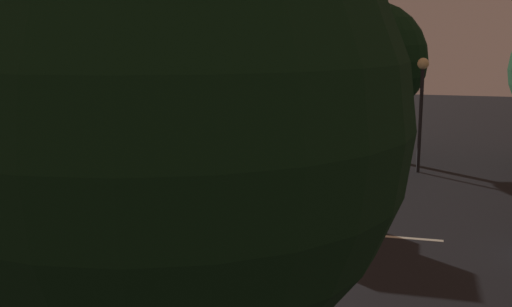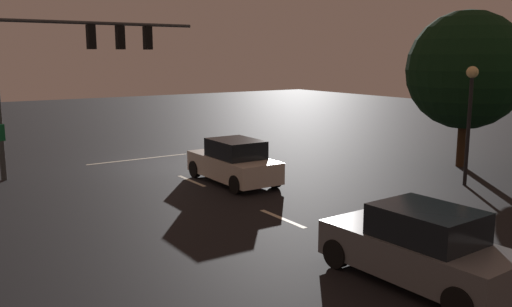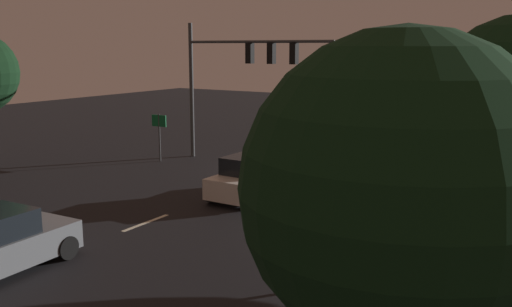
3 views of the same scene
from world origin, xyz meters
The scene contains 10 objects.
ground_plane centered at (0.00, 0.00, 0.00)m, with size 80.00×80.00×0.00m, color black.
traffic_signal_assembly centered at (3.10, -0.27, 4.95)m, with size 8.42×0.47×7.17m.
lane_dash_far centered at (0.00, 4.00, 0.00)m, with size 2.20×0.16×0.01m, color beige.
lane_dash_mid centered at (0.00, 10.00, 0.00)m, with size 2.20×0.16×0.01m, color beige.
lane_dash_near centered at (0.00, 16.00, 0.00)m, with size 2.20×0.16×0.01m, color beige.
stop_bar centered at (0.00, -1.46, 0.00)m, with size 5.00×0.16×0.01m, color beige.
car_approaching centered at (-1.25, 5.15, 0.80)m, with size 1.92×4.38×1.70m.
car_distant centered at (0.32, 15.36, 0.80)m, with size 2.07×4.44×1.70m.
street_lamp_left_kerb centered at (-8.32, 10.38, 3.18)m, with size 0.44×0.44×4.47m.
tree_left_far centered at (-11.24, 8.06, 4.23)m, with size 5.10×5.10×6.79m.
Camera 2 is at (9.37, 22.58, 4.84)m, focal length 37.92 mm.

